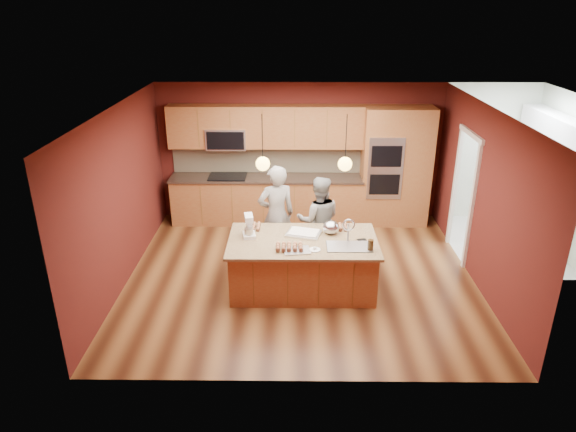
{
  "coord_description": "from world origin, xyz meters",
  "views": [
    {
      "loc": [
        -0.13,
        -7.28,
        4.13
      ],
      "look_at": [
        -0.2,
        -0.1,
        1.09
      ],
      "focal_mm": 32.0,
      "sensor_mm": 36.0,
      "label": 1
    }
  ],
  "objects_px": {
    "island": "(304,264)",
    "mixing_bowl": "(331,227)",
    "person_right": "(319,221)",
    "person_left": "(276,215)",
    "stand_mixer": "(249,227)"
  },
  "relations": [
    {
      "from": "island",
      "to": "mixing_bowl",
      "type": "relative_size",
      "value": 8.77
    },
    {
      "from": "island",
      "to": "person_right",
      "type": "xyz_separation_m",
      "value": [
        0.26,
        0.88,
        0.34
      ]
    },
    {
      "from": "island",
      "to": "mixing_bowl",
      "type": "bearing_deg",
      "value": 30.17
    },
    {
      "from": "person_right",
      "to": "mixing_bowl",
      "type": "distance_m",
      "value": 0.68
    },
    {
      "from": "island",
      "to": "stand_mixer",
      "type": "height_order",
      "value": "island"
    },
    {
      "from": "island",
      "to": "person_right",
      "type": "relative_size",
      "value": 1.47
    },
    {
      "from": "island",
      "to": "person_left",
      "type": "bearing_deg",
      "value": 116.57
    },
    {
      "from": "stand_mixer",
      "to": "mixing_bowl",
      "type": "bearing_deg",
      "value": -4.35
    },
    {
      "from": "island",
      "to": "stand_mixer",
      "type": "distance_m",
      "value": 1.0
    },
    {
      "from": "person_left",
      "to": "person_right",
      "type": "xyz_separation_m",
      "value": [
        0.7,
        0.0,
        -0.09
      ]
    },
    {
      "from": "stand_mixer",
      "to": "mixing_bowl",
      "type": "relative_size",
      "value": 1.37
    },
    {
      "from": "person_right",
      "to": "stand_mixer",
      "type": "distance_m",
      "value": 1.34
    },
    {
      "from": "island",
      "to": "mixing_bowl",
      "type": "height_order",
      "value": "island"
    },
    {
      "from": "island",
      "to": "person_left",
      "type": "height_order",
      "value": "person_left"
    },
    {
      "from": "person_left",
      "to": "stand_mixer",
      "type": "height_order",
      "value": "person_left"
    }
  ]
}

